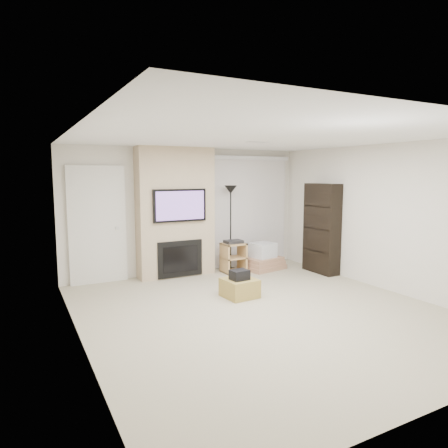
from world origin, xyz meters
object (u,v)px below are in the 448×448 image
ottoman (240,288)px  bookshelf (322,228)px  floor_lamp (231,204)px  box_stack (263,259)px  av_stand (233,255)px

ottoman → bookshelf: bearing=16.1°
floor_lamp → box_stack: (0.65, -0.24, -1.17)m
av_stand → bookshelf: (1.57, -0.83, 0.55)m
floor_lamp → ottoman: bearing=-114.2°
bookshelf → box_stack: bearing=138.7°
av_stand → box_stack: av_stand is taller
floor_lamp → box_stack: floor_lamp is taller
av_stand → box_stack: bearing=-4.2°
bookshelf → floor_lamp: bearing=146.5°
ottoman → floor_lamp: size_ratio=0.28×
box_stack → bookshelf: size_ratio=0.52×
av_stand → box_stack: (0.68, -0.05, -0.13)m
floor_lamp → box_stack: bearing=-20.1°
floor_lamp → bookshelf: (1.54, -1.02, -0.48)m
ottoman → floor_lamp: bearing=65.8°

